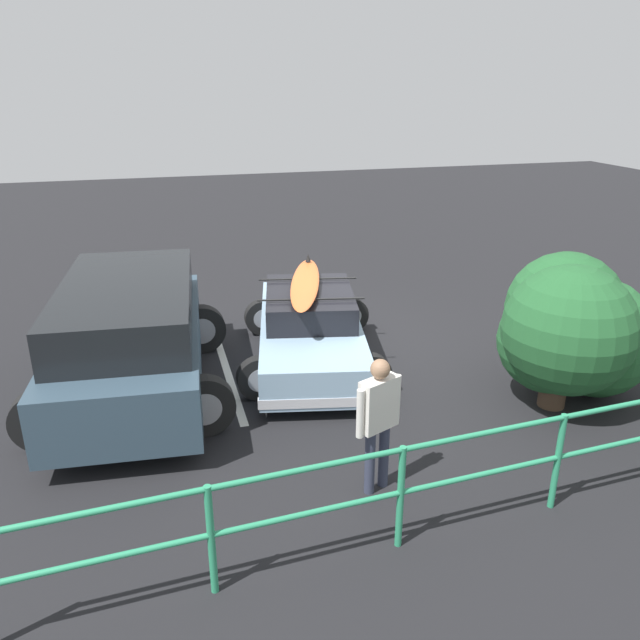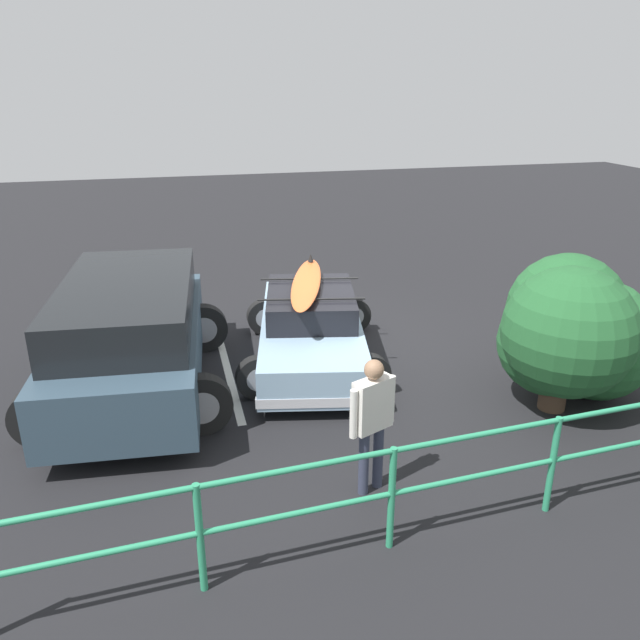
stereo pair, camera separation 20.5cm
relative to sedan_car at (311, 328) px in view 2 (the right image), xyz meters
name	(u,v)px [view 2 (the right image)]	position (x,y,z in m)	size (l,w,h in m)	color
ground_plane	(344,350)	(-0.65, -0.28, -0.59)	(44.00, 44.00, 0.02)	black
parking_stripe	(228,369)	(1.39, 0.04, -0.57)	(3.61, 0.12, 0.00)	silver
sedan_car	(311,328)	(0.00, 0.00, 0.00)	(2.74, 4.28, 1.46)	#8CADC6
suv_car	(132,335)	(2.78, 0.42, 0.32)	(3.00, 4.82, 1.71)	#334756
person_bystander	(372,414)	(0.17, 3.59, 0.39)	(0.58, 0.35, 1.61)	#33384C
railing_fence	(477,465)	(-0.64, 4.47, 0.18)	(9.26, 0.65, 1.14)	#2D9366
bush_near_left	(576,332)	(-3.30, 2.24, 0.48)	(2.43, 2.42, 2.10)	#4C3828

